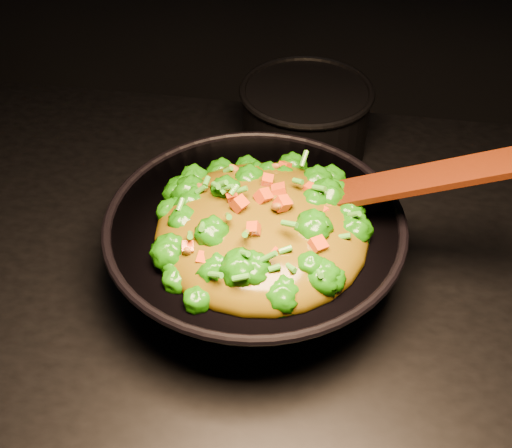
# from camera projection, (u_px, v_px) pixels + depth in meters

# --- Properties ---
(stovetop) EXTENTS (1.20, 0.90, 0.90)m
(stovetop) POSITION_uv_depth(u_px,v_px,m) (255.00, 428.00, 1.25)
(stovetop) COLOR black
(stovetop) RESTS_ON ground
(wok) EXTENTS (0.41, 0.41, 0.11)m
(wok) POSITION_uv_depth(u_px,v_px,m) (255.00, 250.00, 0.90)
(wok) COLOR black
(wok) RESTS_ON stovetop
(stir_fry) EXTENTS (0.37, 0.37, 0.10)m
(stir_fry) POSITION_uv_depth(u_px,v_px,m) (262.00, 208.00, 0.81)
(stir_fry) COLOR #1A6907
(stir_fry) RESTS_ON wok
(spatula) EXTENTS (0.32, 0.06, 0.14)m
(spatula) POSITION_uv_depth(u_px,v_px,m) (383.00, 186.00, 0.82)
(spatula) COLOR #361405
(spatula) RESTS_ON wok
(back_pot) EXTENTS (0.27, 0.27, 0.13)m
(back_pot) POSITION_uv_depth(u_px,v_px,m) (305.00, 119.00, 1.12)
(back_pot) COLOR black
(back_pot) RESTS_ON stovetop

